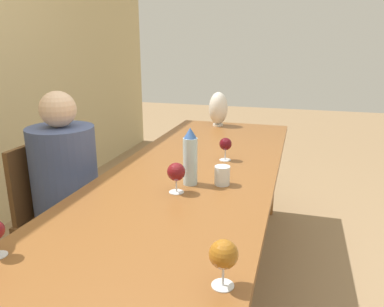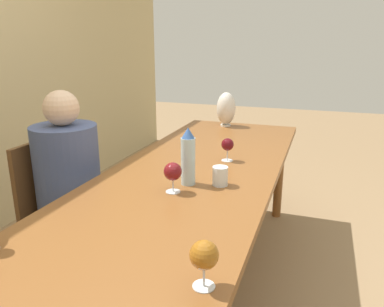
# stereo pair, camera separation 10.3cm
# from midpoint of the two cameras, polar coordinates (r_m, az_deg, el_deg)

# --- Properties ---
(dining_table) EXTENTS (3.16, 0.87, 0.76)m
(dining_table) POSITION_cam_midpoint_polar(r_m,az_deg,el_deg) (1.77, -1.26, -7.44)
(dining_table) COLOR brown
(dining_table) RESTS_ON ground_plane
(water_bottle) EXTENTS (0.07, 0.07, 0.28)m
(water_bottle) POSITION_cam_midpoint_polar(r_m,az_deg,el_deg) (1.77, 1.07, -0.57)
(water_bottle) COLOR #ADCCD6
(water_bottle) RESTS_ON dining_table
(water_tumbler) EXTENTS (0.07, 0.07, 0.09)m
(water_tumbler) POSITION_cam_midpoint_polar(r_m,az_deg,el_deg) (1.79, 5.95, -3.45)
(water_tumbler) COLOR silver
(water_tumbler) RESTS_ON dining_table
(vase) EXTENTS (0.15, 0.15, 0.28)m
(vase) POSITION_cam_midpoint_polar(r_m,az_deg,el_deg) (3.07, 6.18, 6.80)
(vase) COLOR silver
(vase) RESTS_ON dining_table
(wine_glass_0) EXTENTS (0.08, 0.08, 0.14)m
(wine_glass_0) POSITION_cam_midpoint_polar(r_m,az_deg,el_deg) (1.06, 4.74, -15.29)
(wine_glass_0) COLOR silver
(wine_glass_0) RESTS_ON dining_table
(wine_glass_2) EXTENTS (0.07, 0.07, 0.13)m
(wine_glass_2) POSITION_cam_midpoint_polar(r_m,az_deg,el_deg) (2.15, 6.80, 1.27)
(wine_glass_2) COLOR silver
(wine_glass_2) RESTS_ON dining_table
(wine_glass_3) EXTENTS (0.08, 0.08, 0.14)m
(wine_glass_3) POSITION_cam_midpoint_polar(r_m,az_deg,el_deg) (1.69, -1.20, -2.85)
(wine_glass_3) COLOR silver
(wine_glass_3) RESTS_ON dining_table
(chair_far) EXTENTS (0.44, 0.44, 0.88)m
(chair_far) POSITION_cam_midpoint_polar(r_m,az_deg,el_deg) (2.32, -18.02, -7.98)
(chair_far) COLOR brown
(chair_far) RESTS_ON ground_plane
(person_far) EXTENTS (0.36, 0.36, 1.17)m
(person_far) POSITION_cam_midpoint_polar(r_m,az_deg,el_deg) (2.22, -16.65, -4.98)
(person_far) COLOR #2D2D38
(person_far) RESTS_ON ground_plane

